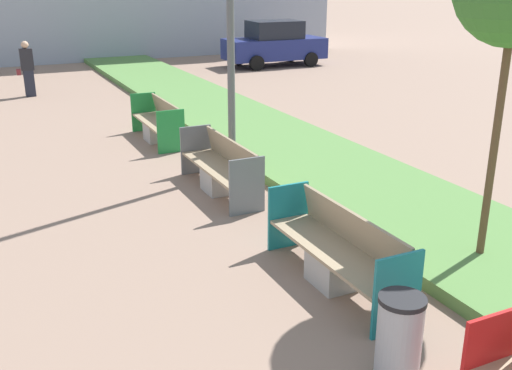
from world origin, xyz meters
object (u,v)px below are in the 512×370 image
Objects in this scene: litter_bin at (399,339)px; pedestrian_walking at (27,69)px; bench_teal_frame at (338,256)px; bench_grey_frame at (221,171)px; parked_car_distant at (274,44)px; bench_green_frame at (158,125)px.

pedestrian_walking reaches higher than litter_bin.
bench_teal_frame is 14.74m from pedestrian_walking.
litter_bin is at bearing -105.68° from bench_teal_frame.
pedestrian_walking is (-2.12, 14.58, 0.50)m from bench_teal_frame.
bench_teal_frame reaches higher than litter_bin.
bench_grey_frame is 0.56× the size of parked_car_distant.
bench_grey_frame is 2.70× the size of litter_bin.
pedestrian_walking is 0.41× the size of parked_car_distant.
pedestrian_walking is at bearing -163.74° from parked_car_distant.
bench_teal_frame is at bearing 74.32° from litter_bin.
pedestrian_walking is 10.43m from parked_car_distant.
bench_grey_frame is 5.65m from litter_bin.
bench_teal_frame is at bearing -89.99° from bench_grey_frame.
pedestrian_walking is at bearing 95.55° from litter_bin.
bench_teal_frame is at bearing -113.20° from parked_car_distant.
bench_green_frame is 1.28× the size of pedestrian_walking.
bench_grey_frame is at bearing -78.92° from pedestrian_walking.
bench_green_frame is 7.32m from pedestrian_walking.
parked_car_distant is (7.98, 17.21, 0.53)m from bench_teal_frame.
bench_teal_frame is 18.97m from parked_car_distant.
bench_teal_frame is 2.78× the size of litter_bin.
parked_car_distant reaches higher than bench_teal_frame.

